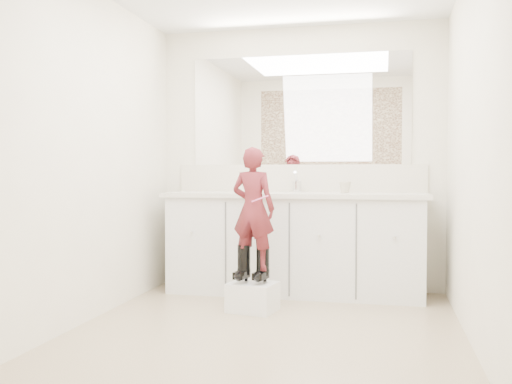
# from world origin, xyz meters

# --- Properties ---
(floor) EXTENTS (3.00, 3.00, 0.00)m
(floor) POSITION_xyz_m (0.00, 0.00, 0.00)
(floor) COLOR #867457
(floor) RESTS_ON ground
(wall_back) EXTENTS (2.60, 0.00, 2.60)m
(wall_back) POSITION_xyz_m (0.00, 1.50, 1.20)
(wall_back) COLOR beige
(wall_back) RESTS_ON floor
(wall_front) EXTENTS (2.60, 0.00, 2.60)m
(wall_front) POSITION_xyz_m (0.00, -1.50, 1.20)
(wall_front) COLOR beige
(wall_front) RESTS_ON floor
(wall_left) EXTENTS (0.00, 3.00, 3.00)m
(wall_left) POSITION_xyz_m (-1.30, 0.00, 1.20)
(wall_left) COLOR beige
(wall_left) RESTS_ON floor
(wall_right) EXTENTS (0.00, 3.00, 3.00)m
(wall_right) POSITION_xyz_m (1.30, 0.00, 1.20)
(wall_right) COLOR beige
(wall_right) RESTS_ON floor
(vanity_cabinet) EXTENTS (2.20, 0.55, 0.85)m
(vanity_cabinet) POSITION_xyz_m (0.00, 1.23, 0.42)
(vanity_cabinet) COLOR silver
(vanity_cabinet) RESTS_ON floor
(countertop) EXTENTS (2.28, 0.58, 0.04)m
(countertop) POSITION_xyz_m (0.00, 1.21, 0.87)
(countertop) COLOR beige
(countertop) RESTS_ON vanity_cabinet
(backsplash) EXTENTS (2.28, 0.03, 0.25)m
(backsplash) POSITION_xyz_m (0.00, 1.49, 1.02)
(backsplash) COLOR beige
(backsplash) RESTS_ON countertop
(mirror) EXTENTS (2.00, 0.02, 1.00)m
(mirror) POSITION_xyz_m (0.00, 1.49, 1.64)
(mirror) COLOR white
(mirror) RESTS_ON wall_back
(dot_panel) EXTENTS (2.00, 0.01, 1.20)m
(dot_panel) POSITION_xyz_m (0.00, -1.49, 1.65)
(dot_panel) COLOR #472819
(dot_panel) RESTS_ON wall_front
(faucet) EXTENTS (0.08, 0.08, 0.10)m
(faucet) POSITION_xyz_m (0.00, 1.38, 0.94)
(faucet) COLOR silver
(faucet) RESTS_ON countertop
(cup) EXTENTS (0.11, 0.11, 0.10)m
(cup) POSITION_xyz_m (0.44, 1.28, 0.94)
(cup) COLOR #C0B69A
(cup) RESTS_ON countertop
(soap_bottle) EXTENTS (0.08, 0.08, 0.16)m
(soap_bottle) POSITION_xyz_m (-0.29, 1.18, 0.97)
(soap_bottle) COLOR white
(soap_bottle) RESTS_ON countertop
(step_stool) EXTENTS (0.39, 0.35, 0.22)m
(step_stool) POSITION_xyz_m (-0.21, 0.52, 0.11)
(step_stool) COLOR white
(step_stool) RESTS_ON floor
(boot_left) EXTENTS (0.14, 0.21, 0.29)m
(boot_left) POSITION_xyz_m (-0.29, 0.54, 0.36)
(boot_left) COLOR black
(boot_left) RESTS_ON step_stool
(boot_right) EXTENTS (0.14, 0.21, 0.29)m
(boot_right) POSITION_xyz_m (-0.14, 0.54, 0.36)
(boot_right) COLOR black
(boot_right) RESTS_ON step_stool
(toddler) EXTENTS (0.38, 0.28, 0.94)m
(toddler) POSITION_xyz_m (-0.21, 0.54, 0.79)
(toddler) COLOR #9C3038
(toddler) RESTS_ON step_stool
(toothbrush) EXTENTS (0.14, 0.04, 0.06)m
(toothbrush) POSITION_xyz_m (-0.14, 0.46, 0.87)
(toothbrush) COLOR pink
(toothbrush) RESTS_ON toddler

